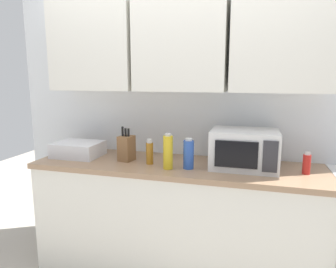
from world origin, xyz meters
name	(u,v)px	position (x,y,z in m)	size (l,w,h in m)	color
wall_back_with_cabinets	(184,75)	(0.00, -0.07, 1.57)	(3.08, 0.38, 2.60)	white
counter_run	(176,218)	(0.00, -0.30, 0.45)	(2.21, 0.63, 0.90)	white
microwave	(244,149)	(0.51, -0.27, 1.04)	(0.48, 0.37, 0.28)	silver
dish_rack	(78,149)	(-0.85, -0.30, 0.96)	(0.38, 0.30, 0.12)	silver
knife_block	(126,148)	(-0.40, -0.32, 1.00)	(0.12, 0.14, 0.28)	brown
bottle_blue_cleaner	(189,154)	(0.12, -0.40, 1.01)	(0.08, 0.08, 0.22)	#2D56B7
bottle_red_sauce	(307,164)	(0.93, -0.31, 0.97)	(0.05, 0.05, 0.16)	red
bottle_amber_vinegar	(150,152)	(-0.19, -0.36, 0.99)	(0.05, 0.05, 0.19)	#AD701E
bottle_yellow_mustard	(168,152)	(-0.02, -0.44, 1.02)	(0.07, 0.07, 0.26)	gold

